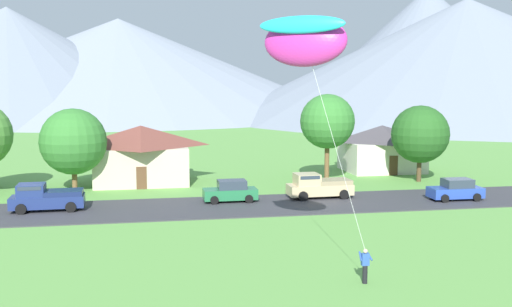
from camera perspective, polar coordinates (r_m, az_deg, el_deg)
The scene contains 15 objects.
road_strip at distance 46.02m, azimuth -3.43°, elevation -5.02°, with size 160.00×7.90×0.08m, color #38383D.
mountain_west_ridge at distance 163.25m, azimuth 19.08°, elevation 8.45°, with size 126.14×126.14×29.79m, color gray.
mountain_central_ridge at distance 170.98m, azimuth -22.24°, elevation 7.96°, with size 104.62×104.62×28.18m, color gray.
mountain_far_west_ridge at distance 180.56m, azimuth -12.75°, elevation 8.03°, with size 132.84×132.84×26.94m, color gray.
mountain_far_east_ridge at distance 183.66m, azimuth 15.75°, elevation 9.32°, with size 79.03×79.03×35.93m, color slate.
house_left_center at distance 65.18m, azimuth 11.74°, elevation 0.58°, with size 8.31×6.85×4.83m.
house_right_center at distance 57.41m, azimuth -10.75°, elevation 0.03°, with size 9.08×7.55×5.36m.
tree_center at distance 56.10m, azimuth 6.74°, elevation 3.00°, with size 5.04×5.04×8.30m.
tree_right_of_center at distance 53.90m, azimuth -16.82°, elevation 1.08°, with size 5.66×5.66×7.18m.
tree_near_right at distance 58.89m, azimuth 15.19°, elevation 1.76°, with size 5.42×5.42×7.21m.
parked_car_blue_mid_west at distance 50.85m, azimuth 18.29°, elevation -3.27°, with size 4.22×2.12×1.68m.
parked_car_green_mid_east at distance 47.67m, azimuth -2.41°, elevation -3.59°, with size 4.21×2.11×1.68m.
pickup_truck_navy_west_side at distance 46.90m, azimuth -19.20°, elevation -3.91°, with size 5.25×2.43×1.99m.
pickup_truck_sand_east_side at distance 49.33m, azimuth 5.86°, elevation -3.03°, with size 5.26×2.45×1.99m.
kite_flyer_with_kite at distance 29.68m, azimuth 4.66°, elevation 10.46°, with size 4.98×4.42×12.78m.
Camera 1 is at (-5.40, -14.00, 9.59)m, focal length 42.52 mm.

